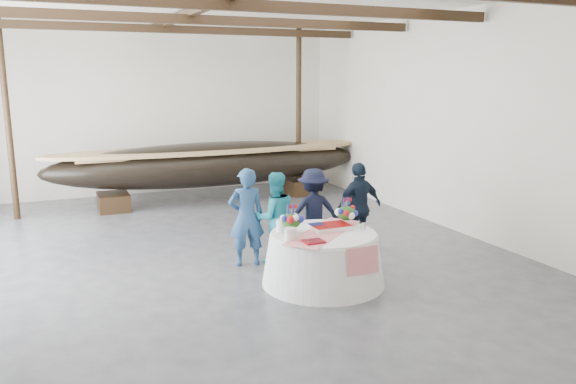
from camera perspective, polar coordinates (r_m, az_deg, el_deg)
name	(u,v)px	position (r m, az deg, el deg)	size (l,w,h in m)	color
floor	(218,253)	(10.45, -7.09, -6.12)	(10.00, 12.00, 0.01)	#3D3D42
wall_back	(154,111)	(15.83, -13.43, 8.03)	(10.00, 0.02, 4.50)	silver
wall_front	(424,197)	(4.58, 13.61, -0.45)	(10.00, 0.02, 4.50)	silver
wall_right	(446,121)	(12.32, 15.72, 6.94)	(0.02, 12.00, 4.50)	silver
pavilion_structure	(201,30)	(10.69, -8.80, 15.98)	(9.80, 11.76, 4.50)	black
longboat_display	(212,164)	(14.45, -7.75, 2.85)	(8.19, 1.64, 1.54)	black
banquet_table	(323,258)	(8.80, 3.61, -6.70)	(1.91, 1.91, 0.82)	silver
tabletop_items	(318,221)	(8.75, 3.09, -2.98)	(1.71, 1.55, 0.40)	red
guest_woman_blue	(246,217)	(9.52, -4.24, -2.57)	(0.61, 0.40, 1.68)	navy
guest_woman_teal	(275,217)	(9.68, -1.36, -2.59)	(0.77, 0.60, 1.58)	teal
guest_man_left	(313,212)	(10.10, 2.58, -2.03)	(1.02, 0.58, 1.57)	black
guest_man_right	(359,207)	(10.38, 7.22, -1.51)	(0.97, 0.40, 1.65)	#141F30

